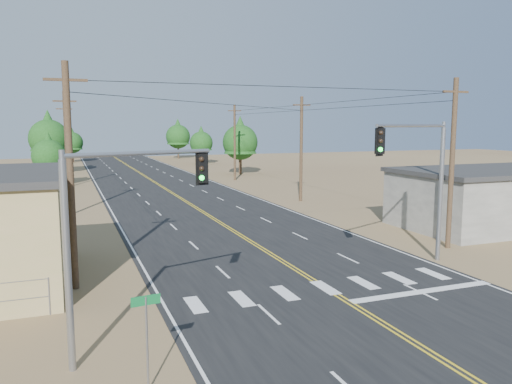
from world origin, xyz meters
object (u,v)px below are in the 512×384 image
building_right (503,198)px  street_sign (147,328)px  signal_mast_right (425,169)px  signal_mast_left (112,219)px

building_right → street_sign: 31.16m
building_right → street_sign: bearing=-153.3°
signal_mast_right → building_right: bearing=3.5°
building_right → signal_mast_right: (-12.81, -6.83, 3.10)m
signal_mast_right → street_sign: size_ratio=2.73×
building_right → signal_mast_left: bearing=-157.8°
signal_mast_left → street_sign: size_ratio=2.41×
building_right → signal_mast_left: size_ratio=2.28×
signal_mast_right → street_sign: (-15.03, -7.17, -3.27)m
building_right → street_sign: building_right is taller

